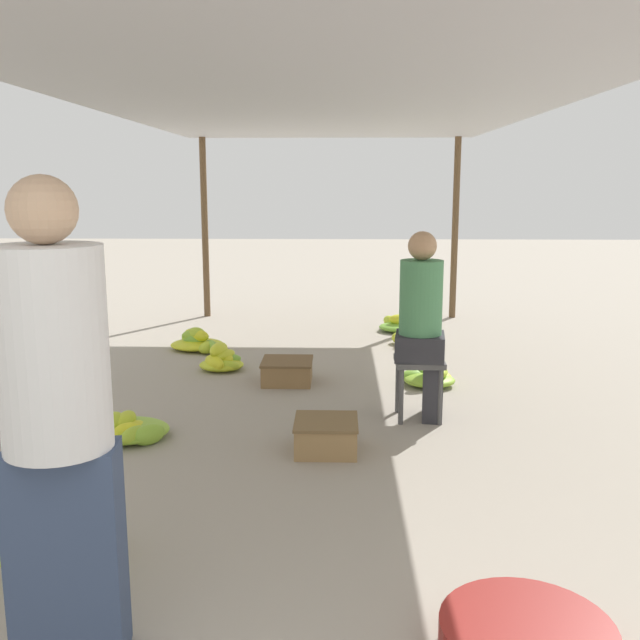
% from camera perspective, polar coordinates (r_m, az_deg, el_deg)
% --- Properties ---
extents(canopy_post_back_left, '(0.08, 0.08, 2.22)m').
position_cam_1_polar(canopy_post_back_left, '(9.05, -9.20, 7.24)').
color(canopy_post_back_left, brown).
rests_on(canopy_post_back_left, ground).
extents(canopy_post_back_right, '(0.08, 0.08, 2.22)m').
position_cam_1_polar(canopy_post_back_right, '(9.00, 10.76, 7.17)').
color(canopy_post_back_right, brown).
rests_on(canopy_post_back_right, ground).
extents(canopy_tarp, '(3.50, 7.36, 0.04)m').
position_cam_1_polar(canopy_tarp, '(5.43, 0.24, 16.95)').
color(canopy_tarp, '#B2B2B7').
rests_on(canopy_tarp, canopy_post_front_left).
extents(vendor_foreground, '(0.40, 0.40, 1.69)m').
position_cam_1_polar(vendor_foreground, '(2.56, -20.23, -7.64)').
color(vendor_foreground, '#384766').
rests_on(vendor_foreground, ground).
extents(stool, '(0.34, 0.34, 0.44)m').
position_cam_1_polar(stool, '(5.12, 7.93, -4.04)').
color(stool, '#4C4C4C').
rests_on(stool, ground).
extents(vendor_seated, '(0.38, 0.38, 1.34)m').
position_cam_1_polar(vendor_seated, '(5.05, 8.25, -0.20)').
color(vendor_seated, '#2D2D33').
rests_on(vendor_seated, ground).
extents(banana_pile_left_0, '(0.55, 0.62, 0.23)m').
position_cam_1_polar(banana_pile_left_0, '(7.33, -9.74, -1.73)').
color(banana_pile_left_0, '#9DC330').
rests_on(banana_pile_left_0, ground).
extents(banana_pile_left_1, '(0.48, 0.46, 0.27)m').
position_cam_1_polar(banana_pile_left_1, '(3.48, -20.08, -16.35)').
color(banana_pile_left_1, '#9AC230').
rests_on(banana_pile_left_1, ground).
extents(banana_pile_left_2, '(0.60, 0.54, 0.18)m').
position_cam_1_polar(banana_pile_left_2, '(4.93, -15.28, -8.45)').
color(banana_pile_left_2, '#A1C52F').
rests_on(banana_pile_left_2, ground).
extents(banana_pile_left_3, '(0.40, 0.42, 0.24)m').
position_cam_1_polar(banana_pile_left_3, '(6.50, -7.90, -3.21)').
color(banana_pile_left_3, '#B0CB2D').
rests_on(banana_pile_left_3, ground).
extents(banana_pile_right_0, '(0.49, 0.45, 0.25)m').
position_cam_1_polar(banana_pile_right_0, '(6.05, 8.70, -4.43)').
color(banana_pile_right_0, yellow).
rests_on(banana_pile_right_0, ground).
extents(banana_pile_right_1, '(0.47, 0.52, 0.21)m').
position_cam_1_polar(banana_pile_right_1, '(7.45, 7.44, -1.47)').
color(banana_pile_right_1, yellow).
rests_on(banana_pile_right_1, ground).
extents(banana_pile_right_2, '(0.52, 0.55, 0.20)m').
position_cam_1_polar(banana_pile_right_2, '(8.21, 6.52, -0.36)').
color(banana_pile_right_2, '#B4CC2C').
rests_on(banana_pile_right_2, ground).
extents(crate_near, '(0.43, 0.43, 0.19)m').
position_cam_1_polar(crate_near, '(6.05, -2.64, -4.11)').
color(crate_near, olive).
rests_on(crate_near, ground).
extents(crate_mid, '(0.40, 0.40, 0.20)m').
position_cam_1_polar(crate_mid, '(4.54, 0.49, -9.22)').
color(crate_mid, '#9E7A4C').
rests_on(crate_mid, ground).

